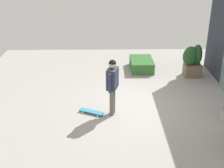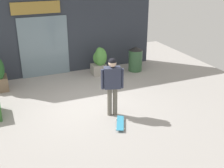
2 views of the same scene
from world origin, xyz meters
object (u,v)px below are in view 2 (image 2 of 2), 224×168
skateboard (120,123)px  planter_box_left (100,60)px  skateboarder (112,81)px  trash_bin (135,59)px

skateboard → planter_box_left: (0.88, 3.89, 0.54)m
skateboarder → skateboard: size_ratio=2.17×
skateboarder → skateboard: skateboarder is taller
skateboarder → trash_bin: bearing=159.2°
planter_box_left → trash_bin: size_ratio=1.11×
skateboard → planter_box_left: size_ratio=0.71×
skateboarder → planter_box_left: bearing=-178.3°
skateboard → trash_bin: (2.36, 3.71, 0.44)m
skateboarder → skateboard: (-0.03, -0.63, -1.00)m
skateboard → trash_bin: size_ratio=0.79×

